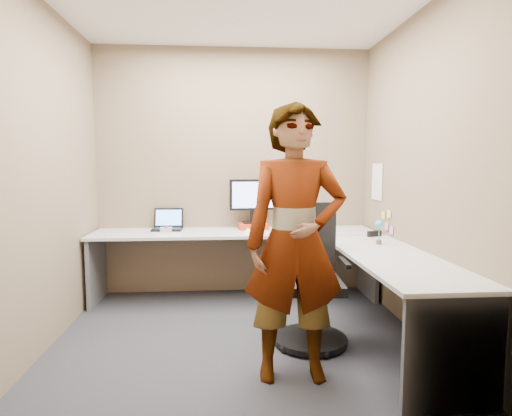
{
  "coord_description": "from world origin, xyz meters",
  "views": [
    {
      "loc": [
        -0.13,
        -3.48,
        1.43
      ],
      "look_at": [
        0.16,
        0.25,
        1.05
      ],
      "focal_mm": 30.0,
      "sensor_mm": 36.0,
      "label": 1
    }
  ],
  "objects": [
    {
      "name": "ground",
      "position": [
        0.0,
        0.0,
        0.0
      ],
      "size": [
        3.0,
        3.0,
        0.0
      ],
      "primitive_type": "plane",
      "color": "#242328",
      "rests_on": "ground"
    },
    {
      "name": "wall_back",
      "position": [
        0.0,
        1.3,
        1.35
      ],
      "size": [
        3.0,
        0.0,
        3.0
      ],
      "primitive_type": "plane",
      "rotation": [
        1.57,
        0.0,
        0.0
      ],
      "color": "brown",
      "rests_on": "ground"
    },
    {
      "name": "wall_right",
      "position": [
        1.5,
        0.0,
        1.35
      ],
      "size": [
        0.0,
        2.7,
        2.7
      ],
      "primitive_type": "plane",
      "rotation": [
        1.57,
        0.0,
        -1.57
      ],
      "color": "brown",
      "rests_on": "ground"
    },
    {
      "name": "wall_left",
      "position": [
        -1.5,
        0.0,
        1.35
      ],
      "size": [
        0.0,
        2.7,
        2.7
      ],
      "primitive_type": "plane",
      "rotation": [
        1.57,
        0.0,
        1.57
      ],
      "color": "brown",
      "rests_on": "ground"
    },
    {
      "name": "ceiling",
      "position": [
        0.0,
        0.0,
        2.7
      ],
      "size": [
        3.0,
        3.0,
        0.0
      ],
      "primitive_type": "plane",
      "rotation": [
        3.14,
        0.0,
        0.0
      ],
      "color": "white",
      "rests_on": "wall_back"
    },
    {
      "name": "desk",
      "position": [
        0.44,
        0.39,
        0.59
      ],
      "size": [
        2.98,
        2.58,
        0.73
      ],
      "color": "#B2B2B2",
      "rests_on": "ground"
    },
    {
      "name": "paper_ream",
      "position": [
        0.2,
        1.14,
        0.76
      ],
      "size": [
        0.34,
        0.26,
        0.06
      ],
      "primitive_type": "cube",
      "rotation": [
        0.0,
        0.0,
        0.11
      ],
      "color": "red",
      "rests_on": "desk"
    },
    {
      "name": "monitor",
      "position": [
        0.2,
        1.16,
        1.07
      ],
      "size": [
        0.5,
        0.17,
        0.48
      ],
      "rotation": [
        0.0,
        0.0,
        0.11
      ],
      "color": "black",
      "rests_on": "paper_ream"
    },
    {
      "name": "laptop",
      "position": [
        -0.72,
        1.16,
        0.79
      ],
      "size": [
        0.32,
        0.27,
        0.22
      ],
      "rotation": [
        0.0,
        0.0,
        -0.03
      ],
      "color": "black",
      "rests_on": "desk"
    },
    {
      "name": "trackball_mouse",
      "position": [
        -0.72,
        1.0,
        0.76
      ],
      "size": [
        0.12,
        0.08,
        0.07
      ],
      "color": "#B7B7BC",
      "rests_on": "desk"
    },
    {
      "name": "origami",
      "position": [
        0.13,
        0.83,
        0.76
      ],
      "size": [
        0.1,
        0.1,
        0.06
      ],
      "primitive_type": "cone",
      "color": "white",
      "rests_on": "desk"
    },
    {
      "name": "stapler",
      "position": [
        1.35,
        0.55,
        0.76
      ],
      "size": [
        0.15,
        0.09,
        0.05
      ],
      "primitive_type": "cube",
      "rotation": [
        0.0,
        0.0,
        0.37
      ],
      "color": "black",
      "rests_on": "desk"
    },
    {
      "name": "flower",
      "position": [
        1.24,
        0.14,
        0.87
      ],
      "size": [
        0.07,
        0.07,
        0.22
      ],
      "color": "brown",
      "rests_on": "desk"
    },
    {
      "name": "calendar_purple",
      "position": [
        0.55,
        1.29,
        1.3
      ],
      "size": [
        0.3,
        0.01,
        0.4
      ],
      "primitive_type": "cube",
      "color": "#846BB7",
      "rests_on": "wall_back"
    },
    {
      "name": "calendar_white",
      "position": [
        1.49,
        0.9,
        1.25
      ],
      "size": [
        0.01,
        0.28,
        0.38
      ],
      "primitive_type": "cube",
      "color": "white",
      "rests_on": "wall_right"
    },
    {
      "name": "sticky_note_a",
      "position": [
        1.49,
        0.55,
        0.95
      ],
      "size": [
        0.01,
        0.07,
        0.07
      ],
      "primitive_type": "cube",
      "color": "#F2E059",
      "rests_on": "wall_right"
    },
    {
      "name": "sticky_note_b",
      "position": [
        1.49,
        0.6,
        0.82
      ],
      "size": [
        0.01,
        0.07,
        0.07
      ],
      "primitive_type": "cube",
      "color": "pink",
      "rests_on": "wall_right"
    },
    {
      "name": "sticky_note_c",
      "position": [
        1.49,
        0.48,
        0.8
      ],
      "size": [
        0.01,
        0.07,
        0.07
      ],
      "primitive_type": "cube",
      "color": "pink",
      "rests_on": "wall_right"
    },
    {
      "name": "sticky_note_d",
      "position": [
        1.49,
        0.7,
        0.92
      ],
      "size": [
        0.01,
        0.07,
        0.07
      ],
      "primitive_type": "cube",
      "color": "#F2E059",
      "rests_on": "wall_right"
    },
    {
      "name": "office_chair",
      "position": [
        0.57,
        -0.17,
        0.45
      ],
      "size": [
        0.58,
        0.58,
        1.1
      ],
      "rotation": [
        0.0,
        0.0,
        -0.07
      ],
      "color": "black",
      "rests_on": "ground"
    },
    {
      "name": "person",
      "position": [
        0.35,
        -0.73,
        0.92
      ],
      "size": [
        0.68,
        0.45,
        1.83
      ],
      "primitive_type": "imported",
      "rotation": [
        0.0,
        0.0,
        -0.02
      ],
      "color": "#999399",
      "rests_on": "ground"
    }
  ]
}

